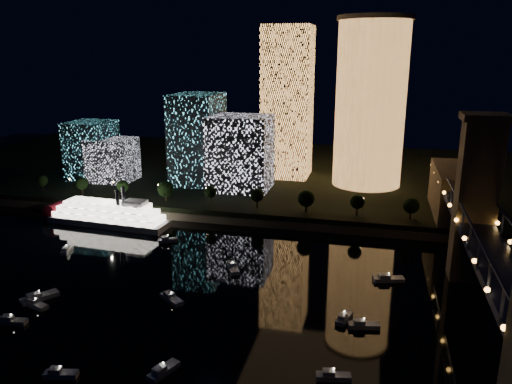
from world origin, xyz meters
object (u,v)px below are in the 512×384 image
Objects in this scene: tower_cylindrical at (370,103)px; riverboat at (103,214)px; tower_rectangular at (287,103)px; truss_bridge at (510,300)px.

tower_cylindrical is 128.47m from riverboat.
tower_cylindrical reaches higher than riverboat.
riverboat is at bearing -145.24° from tower_cylindrical.
truss_bridge is (73.68, -143.39, -25.78)m from tower_rectangular.
tower_rectangular is at bearing 117.20° from truss_bridge.
riverboat is (-133.56, 64.63, -12.13)m from truss_bridge.
tower_cylindrical is 1.04× the size of tower_rectangular.
tower_rectangular reaches higher than truss_bridge.
truss_bridge is 148.87m from riverboat.
tower_rectangular is 163.26m from truss_bridge.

